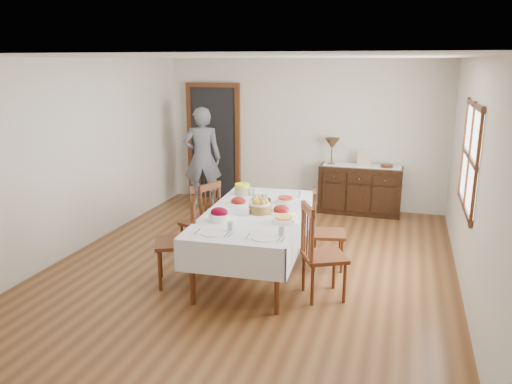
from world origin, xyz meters
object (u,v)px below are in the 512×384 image
(dining_table, at_px, (256,219))
(sideboard, at_px, (360,190))
(chair_right_near, at_px, (320,251))
(chair_right_far, at_px, (324,229))
(chair_left_far, at_px, (203,219))
(chair_left_near, at_px, (181,237))
(person, at_px, (202,155))
(table_lamp, at_px, (332,144))

(dining_table, height_order, sideboard, sideboard)
(chair_right_near, distance_m, chair_right_far, 0.86)
(chair_right_far, distance_m, sideboard, 2.52)
(chair_right_near, relative_size, sideboard, 0.77)
(chair_left_far, distance_m, chair_right_near, 1.87)
(chair_left_near, relative_size, person, 0.59)
(dining_table, xyz_separation_m, chair_left_far, (-0.84, 0.33, -0.18))
(chair_right_far, relative_size, sideboard, 0.72)
(sideboard, distance_m, table_lamp, 0.92)
(chair_right_near, xyz_separation_m, table_lamp, (-0.39, 3.36, 0.64))
(chair_right_near, xyz_separation_m, person, (-2.61, 2.92, 0.42))
(chair_left_far, distance_m, person, 2.38)
(dining_table, height_order, table_lamp, table_lamp)
(chair_left_far, relative_size, chair_right_far, 1.02)
(chair_left_far, height_order, table_lamp, table_lamp)
(chair_left_near, distance_m, sideboard, 3.88)
(chair_left_near, relative_size, chair_right_near, 1.06)
(dining_table, height_order, chair_left_near, chair_left_near)
(chair_right_near, distance_m, table_lamp, 3.45)
(chair_left_far, height_order, chair_right_near, chair_right_near)
(chair_left_far, relative_size, sideboard, 0.74)
(sideboard, xyz_separation_m, person, (-2.72, -0.45, 0.55))
(chair_right_far, xyz_separation_m, table_lamp, (-0.30, 2.50, 0.68))
(chair_left_near, bearing_deg, sideboard, 127.15)
(person, bearing_deg, sideboard, 170.69)
(sideboard, xyz_separation_m, table_lamp, (-0.51, -0.01, 0.77))
(dining_table, relative_size, chair_right_far, 2.37)
(dining_table, distance_m, person, 3.05)
(chair_right_far, relative_size, person, 0.52)
(dining_table, bearing_deg, table_lamp, 77.69)
(chair_left_near, distance_m, person, 3.20)
(dining_table, distance_m, chair_left_near, 0.93)
(chair_left_near, bearing_deg, dining_table, 98.44)
(sideboard, bearing_deg, person, -170.64)
(chair_right_far, height_order, person, person)
(chair_left_near, distance_m, table_lamp, 3.72)
(person, bearing_deg, chair_right_far, 121.94)
(sideboard, bearing_deg, chair_left_near, -116.59)
(chair_right_near, bearing_deg, chair_right_far, -20.47)
(chair_left_near, height_order, chair_left_far, chair_left_near)
(chair_left_far, bearing_deg, table_lamp, 172.28)
(person, height_order, table_lamp, person)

